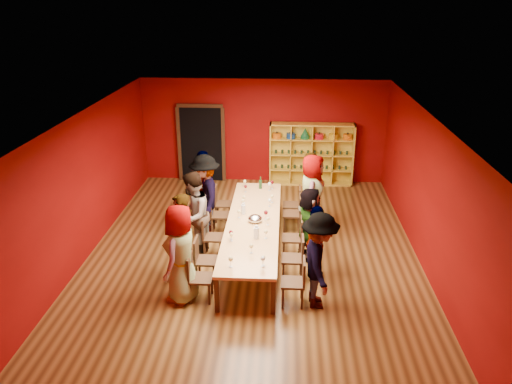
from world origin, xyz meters
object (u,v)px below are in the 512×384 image
(tasting_table, at_px, (253,223))
(person_right_4, at_px, (311,188))
(person_right_2, at_px, (309,223))
(person_left_1, at_px, (181,238))
(person_left_2, at_px, (193,215))
(chair_person_left_4, at_px, (220,201))
(person_right_0, at_px, (319,261))
(chair_person_left_2, at_px, (210,234))
(chair_person_left_0, at_px, (196,275))
(spittoon_bowl, at_px, (255,219))
(chair_person_left_1, at_px, (202,257))
(person_right_3, at_px, (312,194))
(person_left_0, at_px, (181,254))
(chair_person_right_1, at_px, (297,256))
(chair_person_right_3, at_px, (295,211))
(chair_person_right_0, at_px, (297,280))
(chair_person_right_2, at_px, (296,236))
(wine_bottle, at_px, (260,184))
(chair_person_right_4, at_px, (295,203))
(chair_person_left_3, at_px, (217,212))
(shelving_unit, at_px, (311,151))
(person_right_1, at_px, (315,244))
(person_left_3, at_px, (205,194))
(person_left_4, at_px, (204,186))

(tasting_table, xyz_separation_m, person_right_4, (1.29, 1.66, 0.19))
(tasting_table, height_order, person_right_2, person_right_2)
(person_left_1, xyz_separation_m, person_left_2, (0.06, 0.98, 0.04))
(chair_person_left_4, height_order, person_right_0, person_right_0)
(chair_person_left_2, distance_m, person_right_2, 2.11)
(chair_person_left_0, xyz_separation_m, spittoon_bowl, (0.95, 1.76, 0.33))
(tasting_table, bearing_deg, chair_person_left_1, -128.44)
(person_right_0, relative_size, person_right_3, 0.95)
(person_left_0, distance_m, person_right_0, 2.45)
(chair_person_right_1, bearing_deg, chair_person_right_3, 90.00)
(chair_person_left_4, relative_size, spittoon_bowl, 2.93)
(chair_person_right_0, distance_m, chair_person_right_1, 0.86)
(chair_person_right_2, xyz_separation_m, spittoon_bowl, (-0.87, 0.09, 0.33))
(chair_person_left_0, bearing_deg, person_left_1, 121.20)
(person_left_1, xyz_separation_m, person_right_0, (2.58, -0.69, -0.00))
(person_right_2, height_order, wine_bottle, person_right_2)
(wine_bottle, bearing_deg, chair_person_right_4, -15.35)
(person_right_0, height_order, chair_person_right_1, person_right_0)
(chair_person_left_3, bearing_deg, chair_person_left_4, 90.00)
(chair_person_left_1, bearing_deg, person_right_2, 26.38)
(shelving_unit, bearing_deg, chair_person_left_3, -124.49)
(chair_person_right_3, bearing_deg, person_left_1, -134.19)
(tasting_table, relative_size, chair_person_left_0, 5.06)
(chair_person_left_1, distance_m, chair_person_left_2, 0.98)
(chair_person_left_3, bearing_deg, person_right_3, 4.34)
(chair_person_left_0, xyz_separation_m, person_right_0, (2.19, -0.05, 0.40))
(person_left_0, distance_m, spittoon_bowl, 2.14)
(chair_person_left_3, bearing_deg, person_left_2, -106.40)
(person_right_4, bearing_deg, shelving_unit, -6.02)
(person_left_1, bearing_deg, person_right_3, 112.08)
(person_right_1, xyz_separation_m, chair_person_right_3, (-0.35, 2.10, -0.28))
(chair_person_left_4, bearing_deg, chair_person_left_1, -90.00)
(chair_person_left_3, xyz_separation_m, chair_person_right_2, (1.82, -1.07, 0.00))
(person_left_2, bearing_deg, person_right_2, 97.67)
(tasting_table, xyz_separation_m, chair_person_left_2, (-0.91, -0.17, -0.20))
(person_left_2, distance_m, person_left_3, 1.13)
(person_left_4, bearing_deg, tasting_table, 18.09)
(chair_person_left_4, distance_m, chair_person_right_1, 3.16)
(person_left_0, xyz_separation_m, person_right_2, (2.35, 1.68, -0.13))
(chair_person_left_3, relative_size, wine_bottle, 2.89)
(person_left_0, relative_size, chair_person_right_3, 2.07)
(chair_person_right_2, xyz_separation_m, person_right_4, (0.38, 1.77, 0.39))
(person_left_0, bearing_deg, chair_person_left_3, -171.64)
(person_right_1, distance_m, person_right_4, 2.63)
(person_left_3, xyz_separation_m, person_right_0, (2.43, -2.79, -0.05))
(shelving_unit, height_order, chair_person_left_3, shelving_unit)
(person_left_1, bearing_deg, chair_person_right_4, 122.45)
(person_left_1, distance_m, person_right_3, 3.44)
(person_right_1, bearing_deg, spittoon_bowl, 53.12)
(chair_person_right_1, bearing_deg, chair_person_left_2, 156.10)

